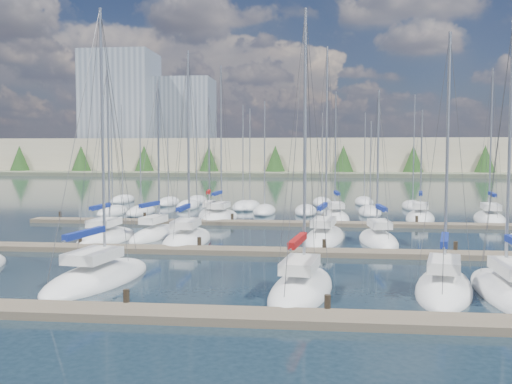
# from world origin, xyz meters

# --- Properties ---
(ground) EXTENTS (400.00, 400.00, 0.00)m
(ground) POSITION_xyz_m (0.00, 60.00, 0.00)
(ground) COLOR #1A2A34
(ground) RESTS_ON ground
(dock_near) EXTENTS (44.00, 1.93, 1.10)m
(dock_near) POSITION_xyz_m (0.00, 2.01, 0.15)
(dock_near) COLOR #6B5E4C
(dock_near) RESTS_ON ground
(dock_mid) EXTENTS (44.00, 1.93, 1.10)m
(dock_mid) POSITION_xyz_m (0.00, 16.01, 0.15)
(dock_mid) COLOR #6B5E4C
(dock_mid) RESTS_ON ground
(dock_far) EXTENTS (44.00, 1.93, 1.10)m
(dock_far) POSITION_xyz_m (0.00, 30.01, 0.15)
(dock_far) COLOR #6B5E4C
(dock_far) RESTS_ON ground
(sailboat_k) EXTENTS (3.93, 10.03, 14.64)m
(sailboat_k) POSITION_xyz_m (4.05, 22.20, 0.19)
(sailboat_k) COLOR white
(sailboat_k) RESTS_ON ground
(sailboat_j) EXTENTS (3.04, 8.50, 14.16)m
(sailboat_j) POSITION_xyz_m (-5.57, 20.20, 0.18)
(sailboat_j) COLOR white
(sailboat_j) RESTS_ON ground
(sailboat_n) EXTENTS (2.89, 6.87, 12.32)m
(sailboat_n) POSITION_xyz_m (-6.90, 35.12, 0.20)
(sailboat_n) COLOR white
(sailboat_n) RESTS_ON ground
(sailboat_d) EXTENTS (3.69, 8.53, 13.51)m
(sailboat_d) POSITION_xyz_m (2.89, 6.56, 0.18)
(sailboat_d) COLOR white
(sailboat_d) RESTS_ON ground
(sailboat_l) EXTENTS (3.01, 7.51, 11.36)m
(sailboat_l) POSITION_xyz_m (7.80, 21.38, 0.18)
(sailboat_l) COLOR white
(sailboat_l) RESTS_ON ground
(sailboat_p) EXTENTS (3.08, 7.59, 12.73)m
(sailboat_p) POSITION_xyz_m (5.21, 34.99, 0.19)
(sailboat_p) COLOR white
(sailboat_p) RESTS_ON ground
(sailboat_f) EXTENTS (2.66, 9.13, 12.98)m
(sailboat_f) POSITION_xyz_m (12.02, 6.80, 0.18)
(sailboat_f) COLOR white
(sailboat_f) RESTS_ON ground
(sailboat_c) EXTENTS (4.40, 8.87, 14.07)m
(sailboat_c) POSITION_xyz_m (-7.12, 7.70, 0.18)
(sailboat_c) COLOR white
(sailboat_c) RESTS_ON ground
(sailboat_q) EXTENTS (3.79, 7.74, 10.97)m
(sailboat_q) POSITION_xyz_m (13.09, 35.55, 0.17)
(sailboat_q) COLOR white
(sailboat_q) RESTS_ON ground
(sailboat_h) EXTENTS (3.27, 7.86, 13.08)m
(sailboat_h) POSITION_xyz_m (-11.45, 20.14, 0.18)
(sailboat_h) COLOR white
(sailboat_h) RESTS_ON ground
(sailboat_i) EXTENTS (3.32, 7.65, 12.35)m
(sailboat_i) POSITION_xyz_m (-8.41, 22.14, 0.20)
(sailboat_i) COLOR white
(sailboat_i) RESTS_ON ground
(sailboat_r) EXTENTS (3.92, 9.37, 14.73)m
(sailboat_r) POSITION_xyz_m (19.29, 35.24, 0.19)
(sailboat_r) COLOR white
(sailboat_r) RESTS_ON ground
(sailboat_o) EXTENTS (3.42, 8.28, 15.13)m
(sailboat_o) POSITION_xyz_m (-5.62, 33.75, 0.19)
(sailboat_o) COLOR white
(sailboat_o) RESTS_ON ground
(sailboat_e) EXTENTS (4.18, 8.12, 12.48)m
(sailboat_e) POSITION_xyz_m (9.30, 7.37, 0.18)
(sailboat_e) COLOR white
(sailboat_e) RESTS_ON ground
(distant_boats) EXTENTS (36.93, 20.75, 13.30)m
(distant_boats) POSITION_xyz_m (-4.34, 43.76, 0.29)
(distant_boats) COLOR #9EA0A5
(distant_boats) RESTS_ON ground
(shoreline) EXTENTS (400.00, 60.00, 38.00)m
(shoreline) POSITION_xyz_m (-13.29, 149.77, 7.44)
(shoreline) COLOR #666B51
(shoreline) RESTS_ON ground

